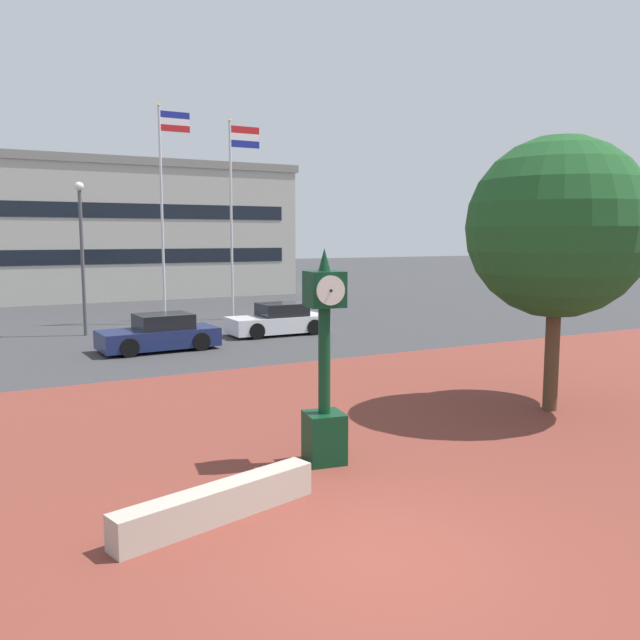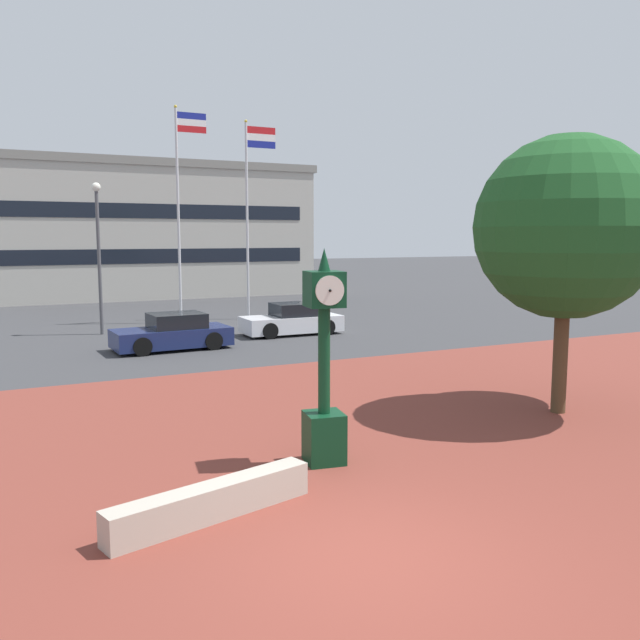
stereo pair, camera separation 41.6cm
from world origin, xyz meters
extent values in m
plane|color=#38383A|center=(0.00, 0.00, 0.00)|extent=(200.00, 200.00, 0.00)
cube|color=brown|center=(0.00, 3.97, 0.00)|extent=(44.00, 15.94, 0.01)
cube|color=#ADA393|center=(-1.41, 1.98, 0.25)|extent=(3.19, 1.22, 0.50)
cube|color=#0C381E|center=(1.06, 3.38, 0.45)|extent=(0.75, 0.75, 0.90)
cylinder|color=#0C381E|center=(1.06, 3.38, 1.84)|extent=(0.21, 0.21, 1.88)
cube|color=#0C381E|center=(1.06, 3.38, 3.09)|extent=(0.71, 0.71, 0.61)
cylinder|color=silver|center=(1.12, 3.70, 3.09)|extent=(0.50, 0.11, 0.50)
sphere|color=black|center=(1.12, 3.72, 3.09)|extent=(0.05, 0.05, 0.05)
cylinder|color=silver|center=(1.01, 3.06, 3.09)|extent=(0.50, 0.11, 0.50)
sphere|color=black|center=(1.01, 3.04, 3.09)|extent=(0.05, 0.05, 0.05)
cone|color=#0C381E|center=(1.06, 3.38, 3.59)|extent=(0.21, 0.21, 0.39)
cylinder|color=#4C3823|center=(7.36, 4.03, 1.33)|extent=(0.32, 0.32, 2.66)
sphere|color=#1E5123|center=(7.36, 4.03, 4.18)|extent=(4.06, 4.06, 4.06)
sphere|color=#1E5123|center=(8.37, 4.64, 3.78)|extent=(2.64, 2.64, 2.64)
cube|color=silver|center=(6.74, 17.76, 0.44)|extent=(4.04, 1.74, 0.64)
cube|color=black|center=(6.95, 17.76, 1.00)|extent=(1.87, 1.48, 0.56)
cylinder|color=black|center=(5.49, 16.98, 0.32)|extent=(0.64, 0.23, 0.64)
cylinder|color=black|center=(5.50, 18.56, 0.32)|extent=(0.64, 0.23, 0.64)
cylinder|color=black|center=(7.98, 16.96, 0.32)|extent=(0.64, 0.23, 0.64)
cylinder|color=black|center=(8.00, 18.54, 0.32)|extent=(0.64, 0.23, 0.64)
cube|color=navy|center=(1.48, 16.32, 0.44)|extent=(4.13, 1.99, 0.64)
cube|color=black|center=(1.68, 16.33, 1.00)|extent=(1.94, 1.63, 0.56)
cylinder|color=black|center=(0.27, 15.43, 0.32)|extent=(0.65, 0.25, 0.64)
cylinder|color=black|center=(0.19, 17.08, 0.32)|extent=(0.65, 0.25, 0.64)
cylinder|color=black|center=(2.78, 15.56, 0.32)|extent=(0.65, 0.25, 0.64)
cylinder|color=black|center=(2.69, 17.21, 0.32)|extent=(0.65, 0.25, 0.64)
cylinder|color=silver|center=(3.61, 23.34, 4.84)|extent=(0.12, 0.12, 9.67)
sphere|color=gold|center=(3.61, 23.34, 9.73)|extent=(0.14, 0.14, 0.14)
cube|color=navy|center=(4.34, 23.34, 9.37)|extent=(1.33, 0.02, 0.29)
cube|color=white|center=(4.34, 23.34, 9.08)|extent=(1.33, 0.02, 0.29)
cube|color=red|center=(4.34, 23.34, 8.79)|extent=(1.33, 0.02, 0.29)
cylinder|color=silver|center=(6.92, 23.34, 4.64)|extent=(0.12, 0.12, 9.28)
sphere|color=gold|center=(6.92, 23.34, 9.34)|extent=(0.14, 0.14, 0.14)
cube|color=red|center=(7.69, 23.34, 8.97)|extent=(1.42, 0.02, 0.33)
cube|color=white|center=(7.69, 23.34, 8.64)|extent=(1.42, 0.02, 0.33)
cube|color=navy|center=(7.69, 23.34, 8.32)|extent=(1.42, 0.02, 0.33)
cube|color=#B2ADA3|center=(5.28, 39.75, 4.14)|extent=(21.17, 10.19, 8.29)
cube|color=gray|center=(5.28, 39.75, 8.54)|extent=(21.60, 10.39, 0.50)
cube|color=black|center=(5.28, 34.64, 2.76)|extent=(19.06, 0.04, 0.90)
cube|color=black|center=(5.28, 34.64, 5.53)|extent=(19.06, 0.04, 0.90)
cylinder|color=#4C4C51|center=(-0.21, 21.21, 2.89)|extent=(0.14, 0.14, 5.79)
sphere|color=white|center=(-0.21, 21.21, 5.94)|extent=(0.36, 0.36, 0.36)
camera|label=1|loc=(-4.35, -6.54, 3.98)|focal=37.04mm
camera|label=2|loc=(-3.98, -6.73, 3.98)|focal=37.04mm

